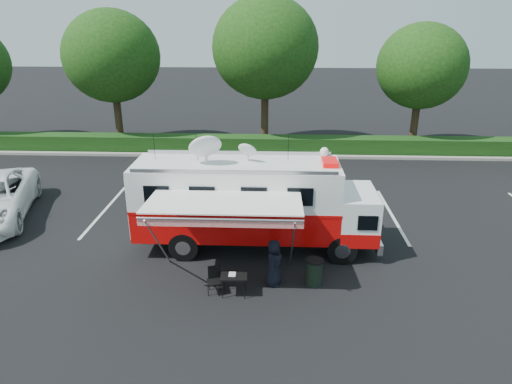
% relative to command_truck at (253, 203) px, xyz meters
% --- Properties ---
extents(ground_plane, '(120.00, 120.00, 0.00)m').
position_rel_command_truck_xyz_m(ground_plane, '(0.07, 0.00, -1.70)').
color(ground_plane, black).
rests_on(ground_plane, ground).
extents(back_border, '(60.00, 6.14, 8.87)m').
position_rel_command_truck_xyz_m(back_border, '(1.22, 12.90, 3.30)').
color(back_border, '#9E998E').
rests_on(back_border, ground_plane).
extents(stall_lines, '(24.12, 5.50, 0.01)m').
position_rel_command_truck_xyz_m(stall_lines, '(-0.43, 3.00, -1.70)').
color(stall_lines, silver).
rests_on(stall_lines, ground_plane).
extents(command_truck, '(8.28, 2.28, 3.98)m').
position_rel_command_truck_xyz_m(command_truck, '(0.00, 0.00, 0.00)').
color(command_truck, black).
rests_on(command_truck, ground_plane).
extents(awning, '(4.52, 2.36, 2.73)m').
position_rel_command_truck_xyz_m(awning, '(-0.74, -2.37, 0.85)').
color(awning, white).
rests_on(awning, ground_plane).
extents(person, '(0.59, 0.80, 1.49)m').
position_rel_command_truck_xyz_m(person, '(0.74, -2.38, -1.70)').
color(person, black).
rests_on(person, ground_plane).
extents(folding_table, '(0.79, 0.58, 0.66)m').
position_rel_command_truck_xyz_m(folding_table, '(-0.43, -2.99, -1.09)').
color(folding_table, black).
rests_on(folding_table, ground_plane).
extents(folding_chair, '(0.48, 0.50, 0.81)m').
position_rel_command_truck_xyz_m(folding_chair, '(-1.02, -2.84, -1.23)').
color(folding_chair, black).
rests_on(folding_chair, ground_plane).
extents(trash_bin, '(0.55, 0.55, 0.82)m').
position_rel_command_truck_xyz_m(trash_bin, '(1.96, -2.29, -1.29)').
color(trash_bin, black).
rests_on(trash_bin, ground_plane).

